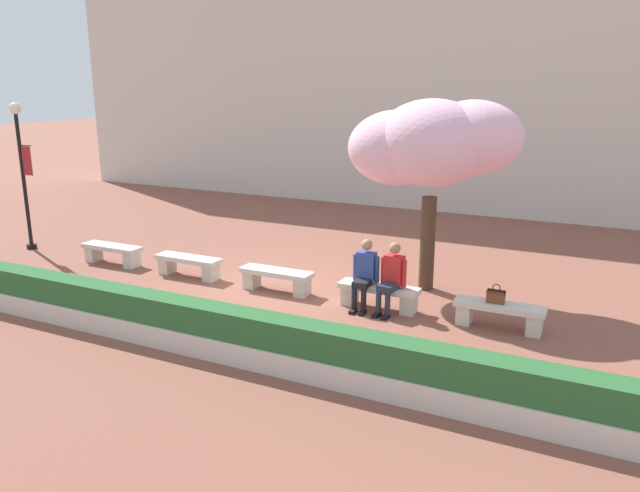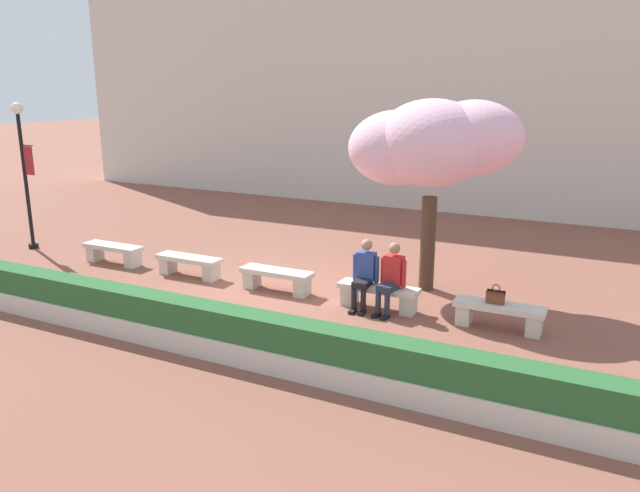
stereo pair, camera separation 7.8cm
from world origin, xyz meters
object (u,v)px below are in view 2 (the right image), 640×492
(stone_bench_near_east, at_px, (378,294))
(cherry_tree_main, at_px, (431,144))
(stone_bench_center, at_px, (277,277))
(person_seated_left, at_px, (365,271))
(person_seated_right, at_px, (391,275))
(stone_bench_west_end, at_px, (113,251))
(lamp_post_with_banner, at_px, (24,162))
(stone_bench_near_west, at_px, (189,263))
(stone_bench_east_end, at_px, (499,313))
(handbag, at_px, (496,296))

(stone_bench_near_east, bearing_deg, cherry_tree_main, 76.04)
(stone_bench_center, relative_size, cherry_tree_main, 0.40)
(person_seated_left, xyz_separation_m, person_seated_right, (0.53, 0.00, 0.00))
(stone_bench_west_end, relative_size, person_seated_right, 1.17)
(stone_bench_center, height_order, person_seated_left, person_seated_left)
(lamp_post_with_banner, bearing_deg, stone_bench_near_west, -1.37)
(stone_bench_center, bearing_deg, stone_bench_west_end, 180.00)
(stone_bench_east_end, bearing_deg, handbag, 176.50)
(person_seated_left, bearing_deg, lamp_post_with_banner, 178.91)
(person_seated_right, bearing_deg, stone_bench_near_west, 179.35)
(stone_bench_center, bearing_deg, handbag, 0.06)
(stone_bench_near_west, relative_size, stone_bench_east_end, 1.00)
(stone_bench_center, xyz_separation_m, lamp_post_with_banner, (-7.22, 0.12, 1.89))
(stone_bench_near_west, bearing_deg, person_seated_right, -0.65)
(handbag, bearing_deg, cherry_tree_main, 137.19)
(person_seated_right, relative_size, handbag, 3.81)
(person_seated_right, distance_m, lamp_post_with_banner, 9.78)
(stone_bench_near_east, bearing_deg, lamp_post_with_banner, 179.27)
(handbag, bearing_deg, lamp_post_with_banner, 179.42)
(handbag, xyz_separation_m, cherry_tree_main, (-1.72, 1.59, 2.33))
(stone_bench_near_east, height_order, person_seated_right, person_seated_right)
(cherry_tree_main, bearing_deg, stone_bench_near_west, -161.54)
(stone_bench_near_east, bearing_deg, person_seated_right, -11.50)
(person_seated_left, bearing_deg, stone_bench_center, 178.41)
(stone_bench_west_end, relative_size, lamp_post_with_banner, 0.42)
(stone_bench_center, bearing_deg, cherry_tree_main, 31.65)
(cherry_tree_main, height_order, lamp_post_with_banner, cherry_tree_main)
(stone_bench_near_west, relative_size, handbag, 4.46)
(stone_bench_near_west, xyz_separation_m, cherry_tree_main, (4.78, 1.59, 2.62))
(stone_bench_center, height_order, stone_bench_east_end, same)
(stone_bench_near_west, bearing_deg, cherry_tree_main, 18.46)
(stone_bench_center, distance_m, stone_bench_east_end, 4.38)
(person_seated_left, relative_size, handbag, 3.81)
(cherry_tree_main, bearing_deg, stone_bench_west_end, -167.11)
(stone_bench_center, height_order, lamp_post_with_banner, lamp_post_with_banner)
(handbag, bearing_deg, stone_bench_west_end, -179.97)
(stone_bench_west_end, distance_m, person_seated_left, 6.32)
(stone_bench_west_end, height_order, stone_bench_near_west, same)
(stone_bench_west_end, relative_size, stone_bench_center, 1.00)
(person_seated_left, height_order, handbag, person_seated_left)
(stone_bench_near_west, xyz_separation_m, stone_bench_east_end, (6.57, 0.00, 0.00))
(handbag, distance_m, lamp_post_with_banner, 11.63)
(stone_bench_east_end, bearing_deg, stone_bench_near_east, 180.00)
(stone_bench_near_east, distance_m, stone_bench_east_end, 2.19)
(stone_bench_east_end, distance_m, person_seated_right, 1.97)
(person_seated_left, relative_size, cherry_tree_main, 0.34)
(lamp_post_with_banner, bearing_deg, person_seated_left, -1.09)
(cherry_tree_main, bearing_deg, person_seated_right, -94.72)
(stone_bench_near_east, xyz_separation_m, handbag, (2.11, 0.00, 0.29))
(stone_bench_east_end, height_order, handbag, handbag)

